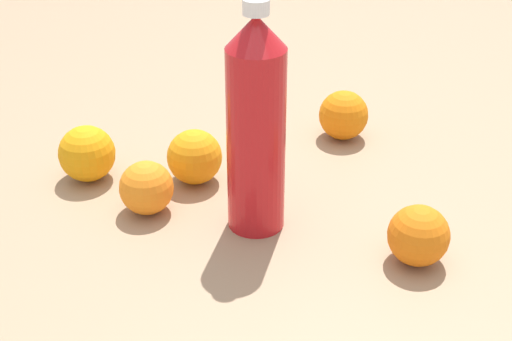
# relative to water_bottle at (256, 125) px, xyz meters

# --- Properties ---
(ground_plane) EXTENTS (2.40, 2.40, 0.00)m
(ground_plane) POSITION_rel_water_bottle_xyz_m (-0.03, 0.00, -0.15)
(ground_plane) COLOR #9E7F60
(water_bottle) EXTENTS (0.08, 0.08, 0.31)m
(water_bottle) POSITION_rel_water_bottle_xyz_m (0.00, 0.00, 0.00)
(water_bottle) COLOR red
(water_bottle) RESTS_ON ground_plane
(orange_0) EXTENTS (0.08, 0.08, 0.08)m
(orange_0) POSITION_rel_water_bottle_xyz_m (-0.20, 0.09, -0.11)
(orange_0) COLOR orange
(orange_0) RESTS_ON ground_plane
(orange_1) EXTENTS (0.08, 0.08, 0.08)m
(orange_1) POSITION_rel_water_bottle_xyz_m (-0.15, -0.24, -0.11)
(orange_1) COLOR orange
(orange_1) RESTS_ON ground_plane
(orange_2) EXTENTS (0.08, 0.08, 0.08)m
(orange_2) POSITION_rel_water_bottle_xyz_m (0.09, -0.11, -0.11)
(orange_2) COLOR orange
(orange_2) RESTS_ON ground_plane
(orange_3) EXTENTS (0.07, 0.07, 0.07)m
(orange_3) POSITION_rel_water_bottle_xyz_m (0.15, -0.03, -0.11)
(orange_3) COLOR orange
(orange_3) RESTS_ON ground_plane
(orange_4) EXTENTS (0.08, 0.08, 0.08)m
(orange_4) POSITION_rel_water_bottle_xyz_m (0.24, -0.12, -0.10)
(orange_4) COLOR orange
(orange_4) RESTS_ON ground_plane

